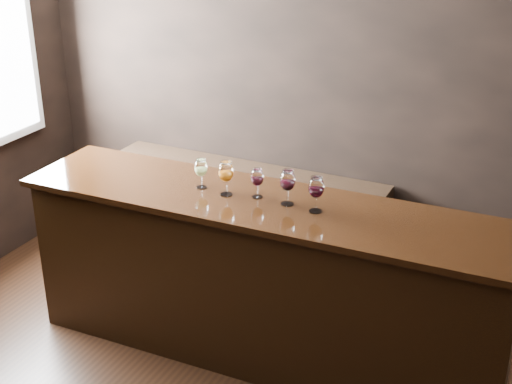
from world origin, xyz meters
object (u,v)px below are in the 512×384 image
at_px(glass_red_a, 257,178).
at_px(glass_red_b, 288,181).
at_px(glass_amber, 226,172).
at_px(back_bar_shelf, 245,217).
at_px(glass_white, 201,168).
at_px(bar_counter, 264,283).
at_px(glass_red_c, 316,188).

relative_size(glass_red_a, glass_red_b, 0.85).
xyz_separation_m(glass_amber, glass_red_b, (0.39, 0.03, -0.00)).
xyz_separation_m(back_bar_shelf, glass_amber, (0.39, -1.04, 0.84)).
bearing_deg(glass_red_b, back_bar_shelf, 128.00).
xyz_separation_m(glass_white, glass_red_a, (0.38, 0.02, -0.00)).
relative_size(bar_counter, glass_white, 15.79).
bearing_deg(glass_red_a, glass_red_b, -4.21).
relative_size(glass_white, glass_red_c, 0.88).
distance_m(glass_amber, glass_red_b, 0.39).
bearing_deg(glass_red_c, glass_red_a, 174.60).
xyz_separation_m(glass_red_b, glass_red_c, (0.19, -0.02, -0.00)).
bearing_deg(glass_amber, glass_red_c, 1.27).
distance_m(bar_counter, glass_red_c, 0.78).
bearing_deg(bar_counter, glass_red_c, -0.97).
bearing_deg(glass_red_b, glass_amber, -174.90).
relative_size(back_bar_shelf, glass_amber, 10.26).
bearing_deg(glass_red_a, bar_counter, -29.75).
height_order(back_bar_shelf, glass_amber, glass_amber).
distance_m(bar_counter, glass_red_b, 0.73).
bearing_deg(glass_amber, back_bar_shelf, 110.73).
bearing_deg(glass_red_a, glass_white, -177.04).
bearing_deg(glass_white, glass_red_a, 2.96).
bearing_deg(glass_amber, bar_counter, 2.78).
xyz_separation_m(back_bar_shelf, glass_red_b, (0.78, -1.00, 0.84)).
distance_m(bar_counter, glass_amber, 0.76).
bearing_deg(glass_red_c, back_bar_shelf, 133.46).
bearing_deg(glass_red_c, glass_white, 178.69).
relative_size(bar_counter, glass_red_a, 16.31).
bearing_deg(glass_amber, glass_red_b, 5.10).
bearing_deg(bar_counter, glass_red_b, 8.18).
relative_size(glass_red_a, glass_red_c, 0.85).
relative_size(glass_red_b, glass_red_c, 1.00).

